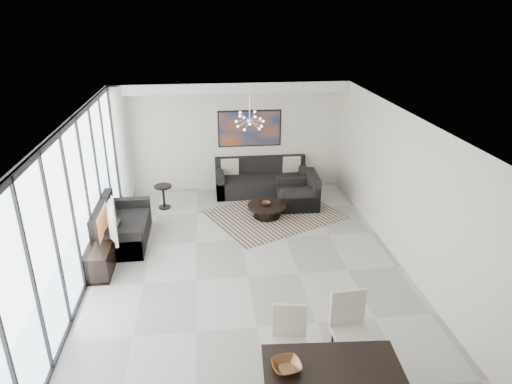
{
  "coord_description": "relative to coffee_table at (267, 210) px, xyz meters",
  "views": [
    {
      "loc": [
        -0.69,
        -7.21,
        4.74
      ],
      "look_at": [
        0.28,
        1.09,
        1.25
      ],
      "focal_mm": 32.0,
      "sensor_mm": 36.0,
      "label": 1
    }
  ],
  "objects": [
    {
      "name": "room_shell",
      "position": [
        -0.23,
        -2.5,
        1.27
      ],
      "size": [
        6.0,
        9.0,
        2.9
      ],
      "color": "#A8A39B",
      "rests_on": "ground"
    },
    {
      "name": "window_wall",
      "position": [
        -3.55,
        -2.5,
        1.29
      ],
      "size": [
        0.37,
        8.95,
        2.9
      ],
      "color": "silver",
      "rests_on": "floor"
    },
    {
      "name": "soffit",
      "position": [
        -0.69,
        1.8,
        2.59
      ],
      "size": [
        5.98,
        0.4,
        0.26
      ],
      "primitive_type": "cube",
      "color": "white",
      "rests_on": "room_shell"
    },
    {
      "name": "painting",
      "position": [
        -0.19,
        1.97,
        1.47
      ],
      "size": [
        1.68,
        0.04,
        0.98
      ],
      "primitive_type": "cube",
      "color": "#A24E16",
      "rests_on": "room_shell"
    },
    {
      "name": "chandelier",
      "position": [
        -0.39,
        0.0,
        2.17
      ],
      "size": [
        0.66,
        0.66,
        0.71
      ],
      "color": "silver",
      "rests_on": "room_shell"
    },
    {
      "name": "rug",
      "position": [
        0.2,
        0.1,
        -0.18
      ],
      "size": [
        3.51,
        3.19,
        0.01
      ],
      "primitive_type": "cube",
      "rotation": [
        0.0,
        0.0,
        0.43
      ],
      "color": "black",
      "rests_on": "floor"
    },
    {
      "name": "coffee_table",
      "position": [
        0.0,
        0.0,
        0.0
      ],
      "size": [
        0.91,
        0.91,
        0.32
      ],
      "color": "black",
      "rests_on": "floor"
    },
    {
      "name": "bowl_coffee",
      "position": [
        -0.02,
        -0.01,
        0.18
      ],
      "size": [
        0.26,
        0.26,
        0.07
      ],
      "primitive_type": "imported",
      "rotation": [
        0.0,
        0.0,
        -0.13
      ],
      "color": "brown",
      "rests_on": "coffee_table"
    },
    {
      "name": "sofa_main",
      "position": [
        0.09,
        1.58,
        0.12
      ],
      "size": [
        2.45,
        1.0,
        0.89
      ],
      "color": "black",
      "rests_on": "floor"
    },
    {
      "name": "loveseat",
      "position": [
        -3.25,
        -0.82,
        0.12
      ],
      "size": [
        1.0,
        1.78,
        0.89
      ],
      "color": "black",
      "rests_on": "floor"
    },
    {
      "name": "armchair",
      "position": [
        0.9,
        0.55,
        0.11
      ],
      "size": [
        0.99,
        1.04,
        0.85
      ],
      "color": "black",
      "rests_on": "floor"
    },
    {
      "name": "side_table",
      "position": [
        -2.46,
        0.82,
        0.22
      ],
      "size": [
        0.43,
        0.43,
        0.59
      ],
      "color": "black",
      "rests_on": "floor"
    },
    {
      "name": "tv_console",
      "position": [
        -3.45,
        -1.64,
        0.08
      ],
      "size": [
        0.47,
        1.69,
        0.53
      ],
      "primitive_type": "cube",
      "color": "black",
      "rests_on": "floor"
    },
    {
      "name": "television",
      "position": [
        -3.29,
        -1.56,
        0.65
      ],
      "size": [
        0.34,
        1.08,
        0.62
      ],
      "primitive_type": "imported",
      "rotation": [
        0.0,
        0.0,
        1.76
      ],
      "color": "gray",
      "rests_on": "tv_console"
    },
    {
      "name": "dining_table",
      "position": [
        0.02,
        -5.6,
        0.43
      ],
      "size": [
        1.72,
        0.95,
        0.7
      ],
      "color": "black",
      "rests_on": "floor"
    },
    {
      "name": "dining_chair_nw",
      "position": [
        -0.37,
        -4.86,
        0.4
      ],
      "size": [
        0.54,
        0.54,
        1.0
      ],
      "color": "beige",
      "rests_on": "floor"
    },
    {
      "name": "dining_chair_ne",
      "position": [
        0.5,
        -4.76,
        0.45
      ],
      "size": [
        0.53,
        0.53,
        1.09
      ],
      "color": "beige",
      "rests_on": "floor"
    },
    {
      "name": "bowl_dining",
      "position": [
        -0.54,
        -5.58,
        0.56
      ],
      "size": [
        0.4,
        0.4,
        0.09
      ],
      "primitive_type": "imported",
      "rotation": [
        0.0,
        0.0,
        0.15
      ],
      "color": "brown",
      "rests_on": "dining_table"
    }
  ]
}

